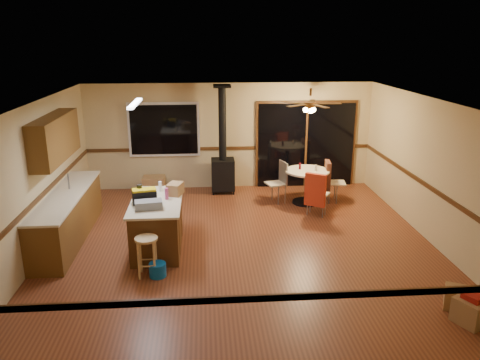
{
  "coord_description": "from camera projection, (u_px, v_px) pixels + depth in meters",
  "views": [
    {
      "loc": [
        -0.64,
        -7.82,
        3.66
      ],
      "look_at": [
        0.0,
        0.3,
        1.15
      ],
      "focal_mm": 35.0,
      "sensor_mm": 36.0,
      "label": 1
    }
  ],
  "objects": [
    {
      "name": "floor",
      "position": [
        241.0,
        245.0,
        8.57
      ],
      "size": [
        7.0,
        7.0,
        0.0
      ],
      "primitive_type": "plane",
      "color": "brown",
      "rests_on": "ground"
    },
    {
      "name": "ceiling",
      "position": [
        241.0,
        102.0,
        7.81
      ],
      "size": [
        7.0,
        7.0,
        0.0
      ],
      "primitive_type": "plane",
      "rotation": [
        3.14,
        0.0,
        0.0
      ],
      "color": "silver",
      "rests_on": "ground"
    },
    {
      "name": "wall_back",
      "position": [
        230.0,
        136.0,
        11.53
      ],
      "size": [
        7.0,
        0.0,
        7.0
      ],
      "primitive_type": "plane",
      "rotation": [
        1.57,
        0.0,
        0.0
      ],
      "color": "tan",
      "rests_on": "ground"
    },
    {
      "name": "wall_front",
      "position": [
        268.0,
        273.0,
        4.86
      ],
      "size": [
        7.0,
        0.0,
        7.0
      ],
      "primitive_type": "plane",
      "rotation": [
        -1.57,
        0.0,
        0.0
      ],
      "color": "tan",
      "rests_on": "ground"
    },
    {
      "name": "wall_left",
      "position": [
        36.0,
        181.0,
        7.93
      ],
      "size": [
        0.0,
        7.0,
        7.0
      ],
      "primitive_type": "plane",
      "rotation": [
        1.57,
        0.0,
        1.57
      ],
      "color": "tan",
      "rests_on": "ground"
    },
    {
      "name": "wall_right",
      "position": [
        434.0,
        173.0,
        8.45
      ],
      "size": [
        0.0,
        7.0,
        7.0
      ],
      "primitive_type": "plane",
      "rotation": [
        1.57,
        0.0,
        -1.57
      ],
      "color": "tan",
      "rests_on": "ground"
    },
    {
      "name": "chair_rail",
      "position": [
        241.0,
        193.0,
        8.28
      ],
      "size": [
        7.0,
        7.0,
        0.08
      ],
      "primitive_type": null,
      "color": "#422610",
      "rests_on": "ground"
    },
    {
      "name": "window",
      "position": [
        164.0,
        130.0,
        11.3
      ],
      "size": [
        1.72,
        0.1,
        1.32
      ],
      "primitive_type": "cube",
      "color": "black",
      "rests_on": "ground"
    },
    {
      "name": "sliding_door",
      "position": [
        306.0,
        145.0,
        11.7
      ],
      "size": [
        2.52,
        0.1,
        2.1
      ],
      "primitive_type": "cube",
      "color": "black",
      "rests_on": "ground"
    },
    {
      "name": "lower_cabinets",
      "position": [
        68.0,
        218.0,
        8.69
      ],
      "size": [
        0.6,
        3.0,
        0.86
      ],
      "primitive_type": "cube",
      "color": "brown",
      "rests_on": "ground"
    },
    {
      "name": "countertop",
      "position": [
        65.0,
        195.0,
        8.55
      ],
      "size": [
        0.64,
        3.04,
        0.04
      ],
      "primitive_type": "cube",
      "color": "beige",
      "rests_on": "lower_cabinets"
    },
    {
      "name": "upper_cabinets",
      "position": [
        55.0,
        138.0,
        8.44
      ],
      "size": [
        0.35,
        2.0,
        0.8
      ],
      "primitive_type": "cube",
      "color": "brown",
      "rests_on": "ground"
    },
    {
      "name": "kitchen_island",
      "position": [
        158.0,
        224.0,
        8.33
      ],
      "size": [
        0.88,
        1.68,
        0.9
      ],
      "color": "#4D2D13",
      "rests_on": "ground"
    },
    {
      "name": "wood_stove",
      "position": [
        223.0,
        163.0,
        11.25
      ],
      "size": [
        0.55,
        0.5,
        2.52
      ],
      "color": "black",
      "rests_on": "ground"
    },
    {
      "name": "ceiling_fan",
      "position": [
        310.0,
        106.0,
        10.08
      ],
      "size": [
        0.24,
        0.24,
        0.55
      ],
      "color": "brown",
      "rests_on": "ceiling"
    },
    {
      "name": "fluorescent_strip",
      "position": [
        135.0,
        104.0,
        7.97
      ],
      "size": [
        0.1,
        1.2,
        0.04
      ],
      "primitive_type": "cube",
      "color": "white",
      "rests_on": "ceiling"
    },
    {
      "name": "toolbox_grey",
      "position": [
        149.0,
        205.0,
        7.8
      ],
      "size": [
        0.48,
        0.32,
        0.14
      ],
      "primitive_type": "cube",
      "rotation": [
        0.0,
        0.0,
        0.16
      ],
      "color": "slate",
      "rests_on": "kitchen_island"
    },
    {
      "name": "toolbox_black",
      "position": [
        144.0,
        197.0,
        8.05
      ],
      "size": [
        0.44,
        0.3,
        0.22
      ],
      "primitive_type": "cube",
      "rotation": [
        0.0,
        0.0,
        0.22
      ],
      "color": "black",
      "rests_on": "kitchen_island"
    },
    {
      "name": "toolbox_yellow_lid",
      "position": [
        144.0,
        190.0,
        8.01
      ],
      "size": [
        0.44,
        0.29,
        0.03
      ],
      "primitive_type": "cube",
      "rotation": [
        0.0,
        0.0,
        0.22
      ],
      "color": "gold",
      "rests_on": "toolbox_black"
    },
    {
      "name": "box_on_island",
      "position": [
        175.0,
        189.0,
        8.49
      ],
      "size": [
        0.32,
        0.38,
        0.21
      ],
      "primitive_type": "cube",
      "rotation": [
        0.0,
        0.0,
        -0.32
      ],
      "color": "olive",
      "rests_on": "kitchen_island"
    },
    {
      "name": "bottle_dark",
      "position": [
        140.0,
        193.0,
        8.1
      ],
      "size": [
        0.11,
        0.11,
        0.31
      ],
      "primitive_type": "cylinder",
      "rotation": [
        0.0,
        0.0,
        -0.3
      ],
      "color": "black",
      "rests_on": "kitchen_island"
    },
    {
      "name": "bottle_pink",
      "position": [
        167.0,
        194.0,
        8.24
      ],
      "size": [
        0.07,
        0.07,
        0.2
      ],
      "primitive_type": "cylinder",
      "rotation": [
        0.0,
        0.0,
        0.04
      ],
      "color": "#D84C8C",
      "rests_on": "kitchen_island"
    },
    {
      "name": "bottle_white",
      "position": [
        160.0,
        186.0,
        8.68
      ],
      "size": [
        0.07,
        0.07,
        0.18
      ],
      "primitive_type": "cylinder",
      "rotation": [
        0.0,
        0.0,
        0.24
      ],
      "color": "white",
      "rests_on": "kitchen_island"
    },
    {
      "name": "bar_stool",
      "position": [
        147.0,
        257.0,
        7.38
      ],
      "size": [
        0.44,
        0.44,
        0.66
      ],
      "primitive_type": "cylinder",
      "rotation": [
        0.0,
        0.0,
        -0.26
      ],
      "color": "tan",
      "rests_on": "floor"
    },
    {
      "name": "blue_bucket",
      "position": [
        158.0,
        270.0,
        7.41
      ],
      "size": [
        0.29,
        0.29,
        0.23
      ],
      "primitive_type": "cylinder",
      "rotation": [
        0.0,
        0.0,
        0.07
      ],
      "color": "blue",
      "rests_on": "floor"
    },
    {
      "name": "dining_table",
      "position": [
        307.0,
        181.0,
        10.57
      ],
      "size": [
        1.0,
        1.0,
        0.78
      ],
      "color": "black",
      "rests_on": "ground"
    },
    {
      "name": "glass_red",
      "position": [
        300.0,
        166.0,
        10.56
      ],
      "size": [
        0.06,
        0.06,
        0.14
      ],
      "primitive_type": "cylinder",
      "rotation": [
        0.0,
        0.0,
        0.1
      ],
      "color": "#590C14",
      "rests_on": "dining_table"
    },
    {
      "name": "glass_cream",
      "position": [
        316.0,
        168.0,
        10.45
      ],
      "size": [
        0.07,
        0.07,
        0.13
      ],
      "primitive_type": "cylinder",
      "rotation": [
        0.0,
        0.0,
        -0.19
      ],
      "color": "beige",
      "rests_on": "dining_table"
    },
    {
      "name": "chair_left",
      "position": [
        280.0,
        177.0,
        10.63
      ],
      "size": [
        0.5,
        0.5,
        0.51
      ],
      "color": "#C3B591",
      "rests_on": "ground"
    },
    {
      "name": "chair_near",
      "position": [
        316.0,
        190.0,
        9.74
      ],
      "size": [
        0.6,
        0.61,
        0.7
      ],
      "color": "#C3B591",
      "rests_on": "ground"
    },
    {
      "name": "chair_right",
      "position": [
        329.0,
        177.0,
        10.66
      ],
      "size": [
        0.51,
        0.48,
        0.7
      ],
      "color": "#C3B591",
      "rests_on": "ground"
    },
    {
      "name": "box_under_window",
      "position": [
        154.0,
        185.0,
        11.33
      ],
      "size": [
        0.53,
        0.42,
        0.42
      ],
      "primitive_type": "cube",
      "rotation": [
        0.0,
        0.0,
        -0.0
      ],
      "color": "olive",
      "rests_on": "floor"
    },
    {
      "name": "box_corner_a",
      "position": [
        473.0,
        310.0,
        6.21
      ],
      "size": [
        0.58,
        0.55,
        0.35
      ],
      "primitive_type": "cube",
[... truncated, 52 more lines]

